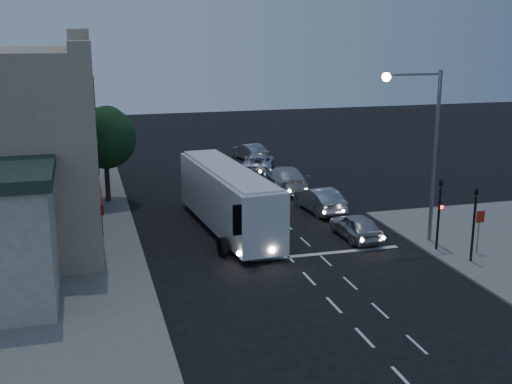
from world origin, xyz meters
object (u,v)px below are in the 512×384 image
object	(u,v)px
tour_bus	(228,197)
car_sedan_c	(258,163)
car_extra	(250,152)
traffic_signal_side	(475,216)
traffic_signal_main	(440,206)
car_suv	(356,226)
regulatory_sign	(479,225)
car_sedan_b	(285,178)
car_sedan_a	(319,200)
streetlight	(425,137)
street_tree	(105,135)

from	to	relation	value
tour_bus	car_sedan_c	size ratio (longest dim) A/B	2.30
car_extra	traffic_signal_side	size ratio (longest dim) A/B	1.07
car_sedan_c	traffic_signal_main	world-z (taller)	traffic_signal_main
tour_bus	traffic_signal_main	world-z (taller)	traffic_signal_main
car_suv	regulatory_sign	world-z (taller)	regulatory_sign
car_sedan_b	car_extra	world-z (taller)	car_sedan_b
car_suv	car_sedan_a	xyz separation A→B (m)	(-0.02, 5.57, 0.06)
car_sedan_c	traffic_signal_main	distance (m)	21.10
car_sedan_b	car_extra	bearing A→B (deg)	-88.38
car_extra	traffic_signal_side	world-z (taller)	traffic_signal_side
car_sedan_a	streetlight	size ratio (longest dim) A/B	0.51
tour_bus	car_sedan_a	xyz separation A→B (m)	(6.36, 2.26, -1.20)
car_suv	car_sedan_c	bearing A→B (deg)	-89.02
traffic_signal_side	regulatory_sign	xyz separation A→B (m)	(1.00, 0.96, -0.82)
traffic_signal_side	regulatory_sign	bearing A→B (deg)	43.92
car_sedan_b	regulatory_sign	world-z (taller)	regulatory_sign
car_suv	traffic_signal_main	size ratio (longest dim) A/B	1.01
car_sedan_a	traffic_signal_main	size ratio (longest dim) A/B	1.13
car_sedan_c	car_extra	world-z (taller)	car_sedan_c
traffic_signal_side	car_sedan_a	bearing A→B (deg)	110.11
traffic_signal_side	traffic_signal_main	bearing A→B (deg)	109.49
car_sedan_c	regulatory_sign	xyz separation A→B (m)	(5.47, -21.70, 0.87)
car_extra	traffic_signal_main	size ratio (longest dim) A/B	1.07
car_suv	car_sedan_c	distance (m)	17.68
car_extra	regulatory_sign	world-z (taller)	regulatory_sign
regulatory_sign	streetlight	xyz separation A→B (m)	(-1.96, 2.44, 4.14)
tour_bus	traffic_signal_side	bearing A→B (deg)	-44.17
regulatory_sign	street_tree	xyz separation A→B (m)	(-17.51, 15.26, 2.90)
car_sedan_a	car_extra	size ratio (longest dim) A/B	1.05
car_suv	traffic_signal_main	distance (m)	4.69
tour_bus	car_sedan_b	world-z (taller)	tour_bus
car_suv	car_sedan_c	world-z (taller)	car_sedan_c
car_suv	car_sedan_b	xyz separation A→B (m)	(-0.37, 11.52, 0.14)
car_sedan_b	streetlight	distance (m)	14.37
car_sedan_b	traffic_signal_side	distance (m)	17.12
tour_bus	streetlight	distance (m)	11.15
car_sedan_a	car_extra	bearing A→B (deg)	-95.06
car_sedan_a	car_sedan_b	world-z (taller)	car_sedan_b
regulatory_sign	streetlight	world-z (taller)	streetlight
traffic_signal_main	street_tree	world-z (taller)	street_tree
regulatory_sign	car_sedan_c	bearing A→B (deg)	104.15
car_sedan_a	car_extra	distance (m)	16.91
car_sedan_a	traffic_signal_main	distance (m)	9.30
tour_bus	street_tree	world-z (taller)	street_tree
car_suv	regulatory_sign	size ratio (longest dim) A/B	1.88
car_sedan_c	traffic_signal_main	bearing A→B (deg)	120.04
car_sedan_c	streetlight	world-z (taller)	streetlight
car_sedan_a	traffic_signal_side	xyz separation A→B (m)	(3.87, -10.57, 1.66)
traffic_signal_side	streetlight	bearing A→B (deg)	105.70
car_suv	car_extra	distance (m)	22.48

